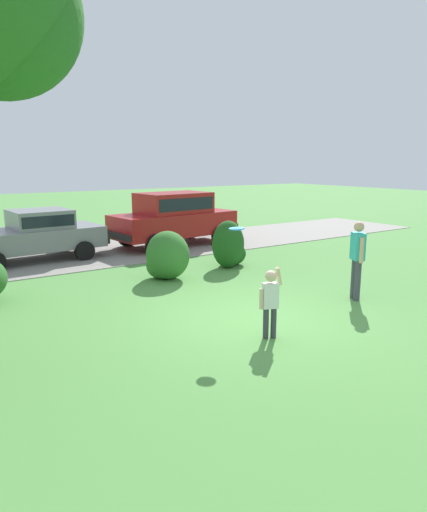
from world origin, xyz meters
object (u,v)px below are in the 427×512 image
(child_thrower, at_px, (270,298))
(parked_suv, at_px, (174,216))
(parked_sedan, at_px, (34,233))
(frisbee, at_px, (237,229))
(adult_onlooker, at_px, (357,256))

(child_thrower, bearing_deg, parked_suv, 70.67)
(parked_sedan, height_order, frisbee, frisbee)
(parked_sedan, xyz_separation_m, adult_onlooker, (4.85, -8.29, 0.13))
(frisbee, bearing_deg, adult_onlooker, -1.26)
(parked_suv, bearing_deg, frisbee, -112.01)
(frisbee, xyz_separation_m, adult_onlooker, (3.27, -0.07, -0.87))
(parked_sedan, relative_size, child_thrower, 3.50)
(adult_onlooker, bearing_deg, child_thrower, -167.51)
(parked_sedan, bearing_deg, child_thrower, -79.05)
(adult_onlooker, bearing_deg, parked_suv, 90.18)
(parked_suv, height_order, adult_onlooker, parked_suv)
(parked_sedan, bearing_deg, frisbee, -79.15)
(parked_suv, distance_m, child_thrower, 9.32)
(parked_suv, xyz_separation_m, frisbee, (-3.25, -8.03, 0.77))
(child_thrower, bearing_deg, parked_sedan, 100.95)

